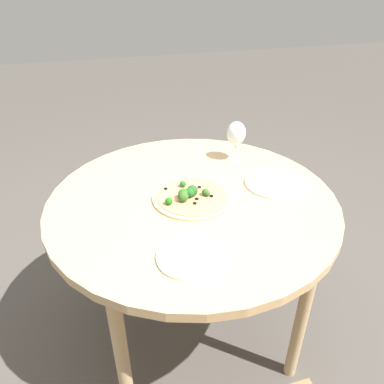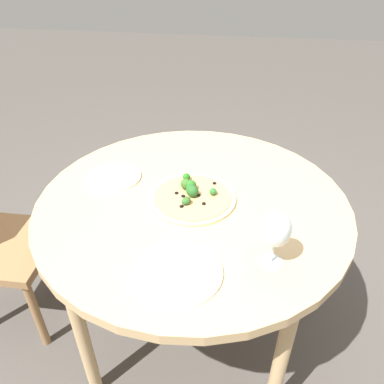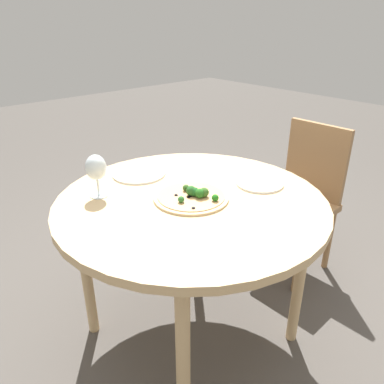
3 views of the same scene
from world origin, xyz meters
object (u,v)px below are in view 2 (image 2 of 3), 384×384
object	(u,v)px
plate_near	(114,177)
plate_far	(179,272)
pizza	(192,195)
wine_glass	(276,230)

from	to	relation	value
plate_near	plate_far	size ratio (longest dim) A/B	0.85
pizza	plate_far	xyz separation A→B (m)	(-0.02, 0.37, -0.01)
plate_near	plate_far	xyz separation A→B (m)	(-0.34, 0.46, 0.00)
pizza	plate_far	bearing A→B (deg)	92.76
plate_far	pizza	bearing A→B (deg)	-87.24
pizza	wine_glass	bearing A→B (deg)	134.23
wine_glass	plate_far	world-z (taller)	wine_glass
pizza	plate_far	size ratio (longest dim) A/B	1.25
plate_near	wine_glass	bearing A→B (deg)	148.05
plate_near	plate_far	bearing A→B (deg)	126.83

